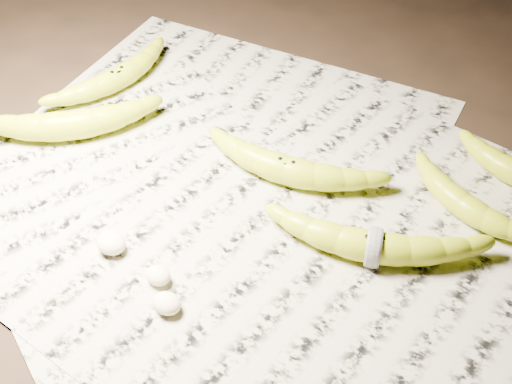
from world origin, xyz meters
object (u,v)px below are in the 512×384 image
Objects in this scene: banana_left_b at (69,123)px; banana_upper_a at (465,203)px; banana_center at (287,168)px; banana_taped at (374,245)px; banana_left_a at (117,76)px.

banana_left_b is 0.53m from banana_upper_a.
banana_center is (0.28, 0.12, -0.00)m from banana_left_b.
banana_center is 0.92× the size of banana_taped.
banana_taped is at bearing -97.26° from banana_upper_a.
banana_center and banana_taped have the same top height.
banana_left_b is at bearing 162.48° from banana_taped.
banana_center is 0.22m from banana_upper_a.
banana_left_b is 1.01× the size of banana_center.
banana_left_a is 1.16× the size of banana_upper_a.
banana_upper_a is at bearing -27.87° from banana_left_b.
banana_left_b is at bearing -144.78° from banana_upper_a.
banana_left_b reaches higher than banana_taped.
banana_left_b reaches higher than banana_center.
banana_center is at bearing -28.35° from banana_left_b.
banana_left_a is 0.94× the size of banana_center.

